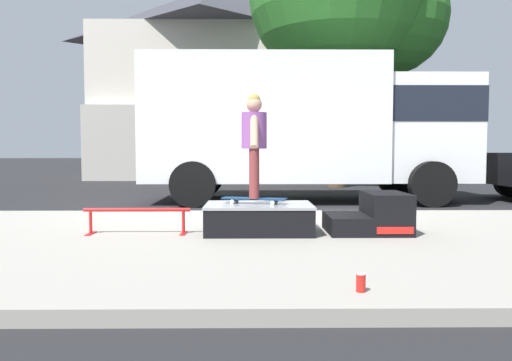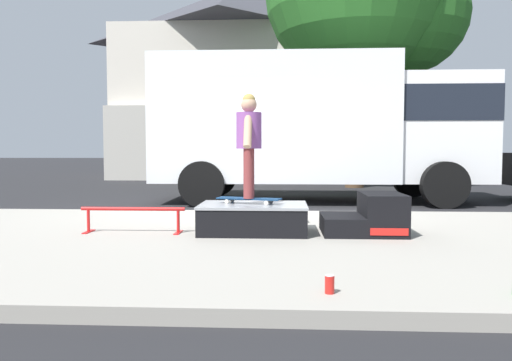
{
  "view_description": "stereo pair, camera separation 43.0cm",
  "coord_description": "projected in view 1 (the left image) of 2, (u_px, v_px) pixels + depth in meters",
  "views": [
    {
      "loc": [
        0.47,
        -8.45,
        1.09
      ],
      "look_at": [
        0.54,
        -1.61,
        0.68
      ],
      "focal_mm": 34.12,
      "sensor_mm": 36.0,
      "label": 1
    },
    {
      "loc": [
        0.9,
        -8.44,
        1.09
      ],
      "look_at": [
        0.54,
        -1.61,
        0.68
      ],
      "focal_mm": 34.12,
      "sensor_mm": 36.0,
      "label": 2
    }
  ],
  "objects": [
    {
      "name": "ground_plane",
      "position": [
        224.0,
        214.0,
        8.49
      ],
      "size": [
        140.0,
        140.0,
        0.0
      ],
      "primitive_type": "plane",
      "color": "black"
    },
    {
      "name": "box_truck",
      "position": [
        307.0,
        123.0,
        10.6
      ],
      "size": [
        6.91,
        2.63,
        3.05
      ],
      "color": "white",
      "rests_on": "ground"
    },
    {
      "name": "kicker_ramp",
      "position": [
        373.0,
        216.0,
        5.83
      ],
      "size": [
        0.94,
        0.8,
        0.48
      ],
      "color": "black",
      "rests_on": "sidewalk_slab"
    },
    {
      "name": "sidewalk_slab",
      "position": [
        210.0,
        243.0,
        5.49
      ],
      "size": [
        50.0,
        5.0,
        0.12
      ],
      "primitive_type": "cube",
      "color": "gray",
      "rests_on": "ground"
    },
    {
      "name": "soda_can",
      "position": [
        361.0,
        283.0,
        3.36
      ],
      "size": [
        0.07,
        0.07,
        0.13
      ],
      "color": "red",
      "rests_on": "sidewalk_slab"
    },
    {
      "name": "skater_kid",
      "position": [
        254.0,
        137.0,
        5.81
      ],
      "size": [
        0.3,
        0.64,
        1.25
      ],
      "color": "brown",
      "rests_on": "skateboard"
    },
    {
      "name": "grind_rail",
      "position": [
        137.0,
        215.0,
        5.72
      ],
      "size": [
        1.25,
        0.28,
        0.31
      ],
      "color": "red",
      "rests_on": "sidewalk_slab"
    },
    {
      "name": "house_behind",
      "position": [
        213.0,
        81.0,
        21.8
      ],
      "size": [
        9.54,
        8.23,
        8.4
      ],
      "color": "beige",
      "rests_on": "ground"
    },
    {
      "name": "skateboard",
      "position": [
        254.0,
        199.0,
        5.86
      ],
      "size": [
        0.8,
        0.41,
        0.07
      ],
      "color": "navy",
      "rests_on": "skate_box"
    },
    {
      "name": "skate_box",
      "position": [
        259.0,
        217.0,
        5.82
      ],
      "size": [
        1.28,
        0.86,
        0.34
      ],
      "color": "black",
      "rests_on": "sidewalk_slab"
    }
  ]
}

